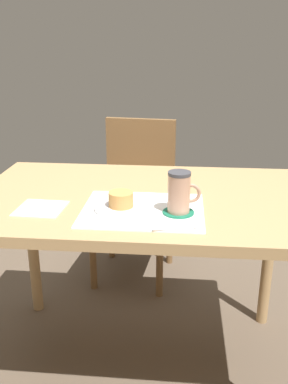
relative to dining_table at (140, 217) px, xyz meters
name	(u,v)px	position (x,y,z in m)	size (l,w,h in m)	color
ground_plane	(141,363)	(0.00, 0.00, -0.66)	(4.40, 4.40, 0.02)	brown
dining_table	(140,217)	(0.00, 0.00, 0.00)	(1.19, 0.75, 0.73)	tan
wooden_chair	(136,192)	(-0.10, 0.76, -0.18)	(0.46, 0.46, 0.85)	brown
placemat	(143,210)	(0.02, -0.14, 0.09)	(0.39, 0.32, 0.00)	white
pastry_plate	(121,208)	(-0.05, -0.15, 0.09)	(0.17, 0.17, 0.01)	white
pastry	(121,199)	(-0.05, -0.15, 0.12)	(0.08, 0.08, 0.05)	tan
coffee_coaster	(178,212)	(0.14, -0.16, 0.09)	(0.10, 0.10, 0.01)	#196B4C
coffee_mug	(180,192)	(0.14, -0.16, 0.16)	(0.10, 0.07, 0.13)	tan
teaspoon	(175,228)	(0.13, -0.29, 0.09)	(0.01, 0.01, 0.13)	silver
paper_napkin	(41,209)	(-0.31, -0.16, 0.09)	(0.15, 0.15, 0.00)	silver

